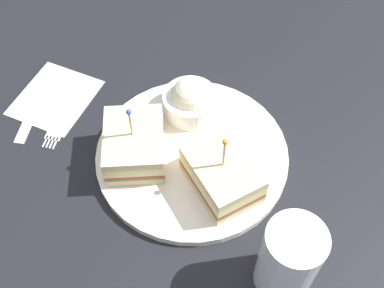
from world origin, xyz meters
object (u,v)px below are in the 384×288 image
object	(u,v)px
sandwich_half_back	(134,145)
napkin	(55,97)
coleslaw_bowl	(190,100)
plate	(192,155)
fork	(60,121)
sandwich_half_front	(222,175)
knife	(32,112)
drink_glass	(288,262)

from	to	relation	value
sandwich_half_back	napkin	distance (cm)	17.27
sandwich_half_back	coleslaw_bowl	distance (cm)	10.54
plate	sandwich_half_back	size ratio (longest dim) A/B	2.23
sandwich_half_back	fork	xyz separation A→B (cm)	(-12.83, 2.69, -3.39)
sandwich_half_front	napkin	xyz separation A→B (cm)	(-27.66, 7.30, -3.47)
plate	knife	distance (cm)	24.45
coleslaw_bowl	napkin	xyz separation A→B (cm)	(-20.10, -3.07, -3.24)
sandwich_half_back	napkin	world-z (taller)	sandwich_half_back
fork	sandwich_half_front	bearing A→B (deg)	-8.05
knife	napkin	bearing A→B (deg)	62.64
coleslaw_bowl	sandwich_half_back	bearing A→B (deg)	-115.15
coleslaw_bowl	fork	size ratio (longest dim) A/B	0.61
napkin	fork	distance (cm)	4.70
sandwich_half_back	knife	xyz separation A→B (cm)	(-17.48, 2.89, -3.39)
plate	drink_glass	distance (cm)	20.05
napkin	coleslaw_bowl	bearing A→B (deg)	8.68
coleslaw_bowl	fork	xyz separation A→B (cm)	(-17.31, -6.85, -3.14)
fork	knife	size ratio (longest dim) A/B	1.00
plate	fork	bearing A→B (deg)	179.94
drink_glass	knife	world-z (taller)	drink_glass
sandwich_half_front	fork	size ratio (longest dim) A/B	0.93
sandwich_half_back	drink_glass	xyz separation A→B (cm)	(21.93, -9.99, 1.25)
sandwich_half_front	drink_glass	distance (cm)	13.54
knife	sandwich_half_back	bearing A→B (deg)	-9.39
fork	sandwich_half_back	bearing A→B (deg)	-11.84
coleslaw_bowl	plate	bearing A→B (deg)	-70.07
coleslaw_bowl	napkin	distance (cm)	20.59
plate	sandwich_half_back	bearing A→B (deg)	-159.04
napkin	fork	size ratio (longest dim) A/B	0.91
plate	napkin	distance (cm)	22.92
sandwich_half_front	sandwich_half_back	bearing A→B (deg)	176.06
napkin	sandwich_half_front	bearing A→B (deg)	-14.79
plate	fork	world-z (taller)	plate
sandwich_half_front	fork	world-z (taller)	sandwich_half_front
sandwich_half_back	drink_glass	distance (cm)	24.13
napkin	knife	world-z (taller)	knife
sandwich_half_front	coleslaw_bowl	xyz separation A→B (cm)	(-7.55, 10.37, -0.23)
coleslaw_bowl	knife	distance (cm)	23.16
sandwich_half_back	fork	distance (cm)	13.54
sandwich_half_back	coleslaw_bowl	world-z (taller)	sandwich_half_back
sandwich_half_front	napkin	size ratio (longest dim) A/B	1.02
sandwich_half_front	napkin	distance (cm)	28.81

